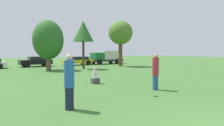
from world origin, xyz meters
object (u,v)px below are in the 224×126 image
bystander_sitting (95,77)px  person_catcher (156,72)px  tree_3 (83,31)px  tree_4 (121,33)px  tree_2 (48,40)px  parked_car_yellow (78,60)px  person_thrower (69,82)px  frisbee (130,50)px  parked_car_black (36,61)px  delivery_truck_green (107,57)px

bystander_sitting → person_catcher: bearing=-65.5°
tree_3 → tree_4: size_ratio=0.90×
tree_2 → parked_car_yellow: tree_2 is taller
person_thrower → parked_car_yellow: bearing=55.3°
person_catcher → frisbee: (-1.76, -0.07, 1.15)m
frisbee → tree_4: 17.38m
tree_2 → parked_car_black: size_ratio=1.32×
tree_4 → parked_car_black: (-9.43, 5.67, -3.65)m
person_thrower → frisbee: bearing=3.9°
bystander_sitting → parked_car_yellow: (5.82, 15.73, 0.23)m
frisbee → parked_car_black: (0.31, 19.89, -1.41)m
bystander_sitting → tree_4: bearing=47.7°
tree_3 → tree_4: tree_4 is taller
tree_2 → parked_car_black: bearing=89.4°
bystander_sitting → tree_4: tree_4 is taller
person_catcher → frisbee: size_ratio=6.59×
person_catcher → parked_car_black: size_ratio=0.48×
frisbee → parked_car_yellow: bearing=72.9°
person_thrower → parked_car_black: size_ratio=0.49×
bystander_sitting → tree_3: bearing=68.5°
frisbee → delivery_truck_green: size_ratio=0.05×
parked_car_black → tree_3: bearing=116.9°
person_catcher → parked_car_yellow: bearing=-112.2°
tree_3 → parked_car_yellow: 7.41m
person_thrower → tree_2: (3.62, 14.89, 2.19)m
person_thrower → parked_car_yellow: person_thrower is taller
tree_4 → parked_car_yellow: size_ratio=1.43×
parked_car_black → delivery_truck_green: 10.55m
tree_3 → parked_car_black: tree_3 is taller
bystander_sitting → parked_car_black: 16.24m
tree_3 → delivery_truck_green: tree_3 is taller
person_thrower → delivery_truck_green: size_ratio=0.37×
tree_3 → parked_car_black: (-3.58, 6.68, -3.49)m
tree_4 → delivery_truck_green: (1.10, 5.18, -3.23)m
frisbee → person_thrower: bearing=-166.2°
tree_2 → frisbee: bearing=-91.0°
person_catcher → tree_3: 13.69m
person_catcher → tree_4: tree_4 is taller
frisbee → tree_4: tree_4 is taller
parked_car_yellow → delivery_truck_green: delivery_truck_green is taller
tree_4 → frisbee: bearing=-124.4°
frisbee → tree_4: size_ratio=0.05×
person_thrower → tree_4: size_ratio=0.33×
person_catcher → bystander_sitting: 3.97m
bystander_sitting → parked_car_yellow: 16.77m
parked_car_yellow → delivery_truck_green: bearing=179.0°
person_thrower → person_catcher: person_thrower is taller
delivery_truck_green → parked_car_yellow: bearing=-1.0°
person_catcher → frisbee: frisbee is taller
parked_car_black → delivery_truck_green: bearing=176.2°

